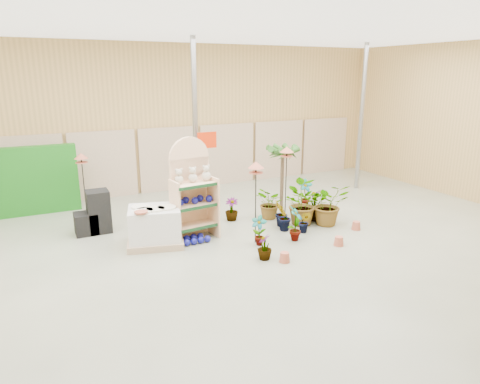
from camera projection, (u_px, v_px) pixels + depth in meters
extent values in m
cube|color=slate|center=(259.00, 262.00, 8.57)|extent=(15.00, 12.00, 0.10)
cube|color=white|center=(263.00, 16.00, 7.34)|extent=(15.00, 12.00, 0.10)
cube|color=#A27E47|center=(166.00, 119.00, 13.19)|extent=(15.00, 0.10, 4.50)
cylinder|color=gray|center=(361.00, 118.00, 13.32)|extent=(0.14, 0.14, 4.50)
cylinder|color=gray|center=(195.00, 128.00, 10.98)|extent=(0.14, 0.14, 4.50)
cube|color=#9F856B|center=(28.00, 172.00, 11.71)|extent=(1.90, 0.06, 2.00)
cube|color=#9F856B|center=(104.00, 165.00, 12.56)|extent=(1.90, 0.06, 2.00)
cube|color=#9F856B|center=(170.00, 159.00, 13.41)|extent=(1.90, 0.06, 2.00)
cube|color=#9F856B|center=(227.00, 154.00, 14.26)|extent=(1.90, 0.06, 2.00)
cube|color=#9F856B|center=(279.00, 150.00, 15.11)|extent=(1.90, 0.06, 2.00)
cube|color=#9F856B|center=(325.00, 146.00, 15.96)|extent=(1.90, 0.06, 2.00)
cube|color=#DCAC84|center=(190.00, 197.00, 9.70)|extent=(0.95, 0.20, 1.80)
cylinder|color=#DCAC84|center=(189.00, 158.00, 9.46)|extent=(0.95, 0.20, 0.95)
cube|color=#DCAC84|center=(195.00, 225.00, 9.62)|extent=(0.96, 0.63, 0.04)
cube|color=#0F3819|center=(199.00, 228.00, 9.39)|extent=(0.91, 0.14, 0.06)
cube|color=#DCAC84|center=(195.00, 205.00, 9.49)|extent=(0.96, 0.63, 0.04)
cube|color=#0F3819|center=(199.00, 208.00, 9.26)|extent=(0.91, 0.14, 0.06)
cube|color=#DCAC84|center=(194.00, 184.00, 9.36)|extent=(0.96, 0.63, 0.04)
cube|color=#0F3819|center=(198.00, 187.00, 9.13)|extent=(0.91, 0.14, 0.06)
cube|color=#DCAC84|center=(175.00, 212.00, 9.32)|extent=(0.10, 0.53, 1.37)
cube|color=#DCAC84|center=(214.00, 206.00, 9.71)|extent=(0.10, 0.53, 1.37)
sphere|color=#BEB199|center=(179.00, 180.00, 9.25)|extent=(0.19, 0.19, 0.19)
sphere|color=#BEB199|center=(179.00, 173.00, 9.21)|extent=(0.15, 0.15, 0.15)
sphere|color=#BEB199|center=(193.00, 178.00, 9.38)|extent=(0.20, 0.20, 0.20)
sphere|color=#BEB199|center=(193.00, 171.00, 9.34)|extent=(0.15, 0.15, 0.15)
sphere|color=#BEB199|center=(206.00, 176.00, 9.52)|extent=(0.21, 0.21, 0.21)
sphere|color=#BEB199|center=(206.00, 169.00, 9.47)|extent=(0.15, 0.15, 0.15)
sphere|color=navy|center=(180.00, 202.00, 9.30)|extent=(0.16, 0.16, 0.16)
sphere|color=navy|center=(186.00, 200.00, 9.48)|extent=(0.16, 0.16, 0.16)
sphere|color=navy|center=(195.00, 201.00, 9.44)|extent=(0.16, 0.16, 0.16)
sphere|color=navy|center=(200.00, 198.00, 9.63)|extent=(0.16, 0.16, 0.16)
sphere|color=navy|center=(209.00, 199.00, 9.59)|extent=(0.16, 0.16, 0.16)
sphere|color=navy|center=(187.00, 243.00, 9.23)|extent=(0.15, 0.15, 0.15)
sphere|color=navy|center=(187.00, 238.00, 9.47)|extent=(0.15, 0.15, 0.15)
sphere|color=navy|center=(194.00, 241.00, 9.30)|extent=(0.15, 0.15, 0.15)
sphere|color=navy|center=(194.00, 237.00, 9.54)|extent=(0.15, 0.15, 0.15)
sphere|color=navy|center=(201.00, 240.00, 9.37)|extent=(0.15, 0.15, 0.15)
sphere|color=navy|center=(200.00, 236.00, 9.61)|extent=(0.15, 0.15, 0.15)
sphere|color=navy|center=(208.00, 239.00, 9.43)|extent=(0.15, 0.15, 0.15)
cube|color=#9F856B|center=(156.00, 241.00, 9.32)|extent=(1.38, 1.24, 0.15)
cube|color=silver|center=(155.00, 223.00, 9.21)|extent=(1.26, 1.12, 0.68)
cylinder|color=beige|center=(144.00, 211.00, 8.88)|extent=(0.39, 0.39, 0.04)
cylinder|color=beige|center=(156.00, 209.00, 8.98)|extent=(0.39, 0.39, 0.04)
cylinder|color=beige|center=(167.00, 207.00, 9.09)|extent=(0.39, 0.39, 0.04)
cylinder|color=beige|center=(141.00, 207.00, 9.13)|extent=(0.39, 0.39, 0.04)
cube|color=black|center=(100.00, 222.00, 10.02)|extent=(0.50, 0.50, 0.50)
cube|color=black|center=(98.00, 201.00, 9.88)|extent=(0.50, 0.50, 0.50)
cube|color=black|center=(86.00, 223.00, 9.89)|extent=(0.50, 0.50, 0.50)
cube|color=#156013|center=(38.00, 180.00, 11.20)|extent=(2.00, 0.30, 1.80)
cylinder|color=gray|center=(207.00, 175.00, 10.90)|extent=(0.05, 0.05, 2.20)
cube|color=#BD2305|center=(207.00, 140.00, 10.62)|extent=(0.50, 0.03, 0.40)
cylinder|color=black|center=(256.00, 208.00, 9.23)|extent=(0.02, 0.02, 1.58)
cylinder|color=#A9513B|center=(256.00, 173.00, 9.02)|extent=(0.30, 0.30, 0.02)
cone|color=#A9513B|center=(256.00, 165.00, 8.97)|extent=(0.34, 0.34, 0.14)
cylinder|color=black|center=(286.00, 188.00, 10.77)|extent=(0.02, 0.02, 1.63)
cylinder|color=#A9513B|center=(287.00, 156.00, 10.56)|extent=(0.30, 0.30, 0.02)
cone|color=#A9513B|center=(287.00, 149.00, 10.51)|extent=(0.34, 0.34, 0.14)
cylinder|color=black|center=(84.00, 190.00, 10.93)|extent=(0.02, 0.02, 1.44)
cylinder|color=#A9513B|center=(82.00, 162.00, 10.73)|extent=(0.30, 0.30, 0.02)
cone|color=#A9513B|center=(81.00, 156.00, 10.69)|extent=(0.34, 0.34, 0.14)
cylinder|color=#4D3B27|center=(282.00, 182.00, 11.66)|extent=(0.10, 0.10, 1.50)
imported|color=#234D18|center=(259.00, 231.00, 9.21)|extent=(0.42, 0.41, 0.67)
imported|color=#234D18|center=(284.00, 217.00, 10.03)|extent=(0.48, 0.48, 0.69)
imported|color=#234D18|center=(300.00, 203.00, 10.44)|extent=(1.05, 1.15, 1.08)
imported|color=#234D18|center=(315.00, 205.00, 10.80)|extent=(0.62, 0.62, 0.80)
imported|color=#234D18|center=(305.00, 193.00, 11.83)|extent=(0.50, 0.43, 0.80)
imported|color=#234D18|center=(281.00, 213.00, 10.33)|extent=(0.47, 0.46, 0.67)
imported|color=#234D18|center=(271.00, 203.00, 10.88)|extent=(0.66, 0.75, 0.82)
imported|color=#234D18|center=(265.00, 247.00, 8.52)|extent=(0.41, 0.41, 0.52)
imported|color=#234D18|center=(295.00, 223.00, 9.43)|extent=(0.50, 0.51, 0.82)
imported|color=#234D18|center=(305.00, 222.00, 9.94)|extent=(0.36, 0.37, 0.53)
imported|color=#234D18|center=(328.00, 204.00, 10.43)|extent=(1.14, 1.05, 1.06)
imported|color=#234D18|center=(232.00, 209.00, 10.78)|extent=(0.43, 0.43, 0.58)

